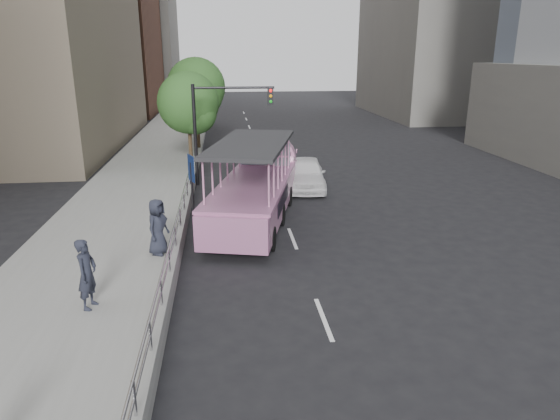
{
  "coord_description": "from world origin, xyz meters",
  "views": [
    {
      "loc": [
        -1.45,
        -13.4,
        6.65
      ],
      "look_at": [
        0.32,
        2.14,
        1.73
      ],
      "focal_mm": 32.0,
      "sensor_mm": 36.0,
      "label": 1
    }
  ],
  "objects_px": {
    "pedestrian_near": "(87,274)",
    "pedestrian_far": "(158,227)",
    "street_tree_far": "(198,89)",
    "duck_boat": "(258,187)",
    "parking_sign": "(192,186)",
    "car": "(306,174)",
    "traffic_signal": "(218,118)",
    "street_tree_near": "(190,105)"
  },
  "relations": [
    {
      "from": "car",
      "to": "street_tree_near",
      "type": "relative_size",
      "value": 0.81
    },
    {
      "from": "duck_boat",
      "to": "traffic_signal",
      "type": "bearing_deg",
      "value": 106.37
    },
    {
      "from": "pedestrian_far",
      "to": "street_tree_far",
      "type": "xyz_separation_m",
      "value": [
        0.59,
        19.6,
        3.07
      ]
    },
    {
      "from": "traffic_signal",
      "to": "street_tree_near",
      "type": "xyz_separation_m",
      "value": [
        -1.6,
        3.43,
        0.32
      ]
    },
    {
      "from": "traffic_signal",
      "to": "parking_sign",
      "type": "bearing_deg",
      "value": -97.52
    },
    {
      "from": "pedestrian_far",
      "to": "traffic_signal",
      "type": "height_order",
      "value": "traffic_signal"
    },
    {
      "from": "duck_boat",
      "to": "pedestrian_far",
      "type": "relative_size",
      "value": 5.62
    },
    {
      "from": "duck_boat",
      "to": "parking_sign",
      "type": "bearing_deg",
      "value": -143.78
    },
    {
      "from": "parking_sign",
      "to": "street_tree_far",
      "type": "distance_m",
      "value": 17.07
    },
    {
      "from": "pedestrian_near",
      "to": "street_tree_far",
      "type": "relative_size",
      "value": 0.29
    },
    {
      "from": "pedestrian_far",
      "to": "traffic_signal",
      "type": "distance_m",
      "value": 10.61
    },
    {
      "from": "street_tree_near",
      "to": "street_tree_far",
      "type": "height_order",
      "value": "street_tree_far"
    },
    {
      "from": "pedestrian_near",
      "to": "parking_sign",
      "type": "height_order",
      "value": "parking_sign"
    },
    {
      "from": "pedestrian_near",
      "to": "street_tree_near",
      "type": "bearing_deg",
      "value": 7.81
    },
    {
      "from": "duck_boat",
      "to": "street_tree_near",
      "type": "relative_size",
      "value": 1.84
    },
    {
      "from": "pedestrian_near",
      "to": "pedestrian_far",
      "type": "relative_size",
      "value": 1.01
    },
    {
      "from": "traffic_signal",
      "to": "street_tree_near",
      "type": "relative_size",
      "value": 0.91
    },
    {
      "from": "street_tree_near",
      "to": "duck_boat",
      "type": "bearing_deg",
      "value": -70.23
    },
    {
      "from": "pedestrian_far",
      "to": "parking_sign",
      "type": "height_order",
      "value": "parking_sign"
    },
    {
      "from": "duck_boat",
      "to": "pedestrian_far",
      "type": "height_order",
      "value": "duck_boat"
    },
    {
      "from": "car",
      "to": "street_tree_far",
      "type": "height_order",
      "value": "street_tree_far"
    },
    {
      "from": "pedestrian_near",
      "to": "pedestrian_far",
      "type": "height_order",
      "value": "pedestrian_near"
    },
    {
      "from": "street_tree_near",
      "to": "parking_sign",
      "type": "bearing_deg",
      "value": -86.79
    },
    {
      "from": "duck_boat",
      "to": "pedestrian_near",
      "type": "height_order",
      "value": "duck_boat"
    },
    {
      "from": "car",
      "to": "pedestrian_far",
      "type": "relative_size",
      "value": 2.48
    },
    {
      "from": "car",
      "to": "street_tree_near",
      "type": "distance_m",
      "value": 8.25
    },
    {
      "from": "pedestrian_near",
      "to": "street_tree_near",
      "type": "xyz_separation_m",
      "value": [
        1.75,
        17.15,
        2.57
      ]
    },
    {
      "from": "pedestrian_near",
      "to": "parking_sign",
      "type": "distance_m",
      "value": 6.72
    },
    {
      "from": "duck_boat",
      "to": "car",
      "type": "height_order",
      "value": "duck_boat"
    },
    {
      "from": "pedestrian_far",
      "to": "street_tree_far",
      "type": "relative_size",
      "value": 0.29
    },
    {
      "from": "street_tree_far",
      "to": "duck_boat",
      "type": "bearing_deg",
      "value": -78.57
    },
    {
      "from": "traffic_signal",
      "to": "pedestrian_far",
      "type": "bearing_deg",
      "value": -101.05
    },
    {
      "from": "pedestrian_far",
      "to": "traffic_signal",
      "type": "xyz_separation_m",
      "value": [
        1.99,
        10.18,
        2.26
      ]
    },
    {
      "from": "parking_sign",
      "to": "traffic_signal",
      "type": "height_order",
      "value": "traffic_signal"
    },
    {
      "from": "pedestrian_near",
      "to": "street_tree_near",
      "type": "height_order",
      "value": "street_tree_near"
    },
    {
      "from": "duck_boat",
      "to": "car",
      "type": "bearing_deg",
      "value": 56.58
    },
    {
      "from": "car",
      "to": "street_tree_far",
      "type": "bearing_deg",
      "value": 124.96
    },
    {
      "from": "pedestrian_far",
      "to": "parking_sign",
      "type": "xyz_separation_m",
      "value": [
        1.0,
        2.71,
        0.65
      ]
    },
    {
      "from": "car",
      "to": "traffic_signal",
      "type": "height_order",
      "value": "traffic_signal"
    },
    {
      "from": "car",
      "to": "pedestrian_near",
      "type": "xyz_separation_m",
      "value": [
        -7.73,
        -12.34,
        0.45
      ]
    },
    {
      "from": "pedestrian_near",
      "to": "parking_sign",
      "type": "bearing_deg",
      "value": -7.05
    },
    {
      "from": "pedestrian_near",
      "to": "duck_boat",
      "type": "bearing_deg",
      "value": -17.71
    }
  ]
}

